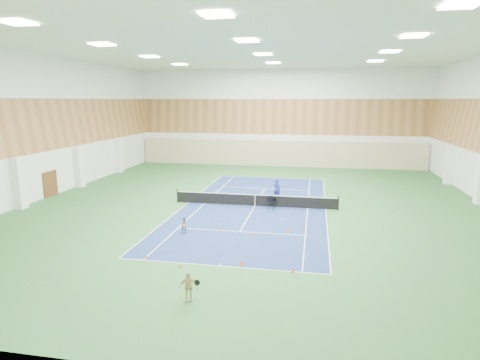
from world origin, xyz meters
name	(u,v)px	position (x,y,z in m)	size (l,w,h in m)	color
ground	(255,206)	(0.00, 0.00, 0.00)	(40.00, 40.00, 0.00)	#29602D
room_shell	(255,130)	(0.00, 0.00, 6.00)	(36.00, 40.00, 12.00)	white
wood_cladding	(256,103)	(0.00, 0.00, 8.00)	(36.00, 40.00, 8.00)	#A36B3C
ceiling_light_grid	(256,49)	(0.00, 0.00, 11.92)	(21.40, 25.40, 0.06)	white
court_surface	(255,206)	(0.00, 0.00, 0.01)	(10.97, 23.77, 0.01)	navy
tennis_balls_scatter	(255,205)	(0.00, 0.00, 0.05)	(10.57, 22.77, 0.07)	#C1DC25
tennis_net	(255,199)	(0.00, 0.00, 0.55)	(12.80, 0.10, 1.10)	black
back_curtain	(278,154)	(0.00, 19.75, 1.60)	(35.40, 0.16, 3.20)	#C6B793
door_left_b	(50,184)	(-17.92, 0.00, 1.10)	(0.08, 1.80, 2.20)	#593319
coach	(277,189)	(1.46, 2.69, 0.84)	(0.62, 0.40, 1.69)	navy
child_court	(185,225)	(-3.32, -7.37, 0.56)	(0.54, 0.42, 1.12)	gray
child_apron	(188,287)	(-0.46, -15.57, 0.64)	(0.75, 0.31, 1.27)	tan
ball_cart	(271,203)	(1.36, -0.60, 0.48)	(0.56, 0.56, 0.97)	black
cone_svc_a	(182,227)	(-3.80, -6.47, 0.11)	(0.20, 0.20, 0.21)	#FF420D
cone_svc_b	(221,229)	(-1.23, -6.49, 0.11)	(0.20, 0.20, 0.22)	orange
cone_svc_c	(252,234)	(0.88, -6.93, 0.09)	(0.17, 0.17, 0.19)	#FF440D
cone_svc_d	(288,230)	(3.02, -5.89, 0.12)	(0.22, 0.22, 0.24)	#FF510D
cone_base_a	(146,256)	(-4.08, -11.58, 0.10)	(0.18, 0.18, 0.19)	#D7610B
cone_base_b	(180,266)	(-1.88, -12.46, 0.10)	(0.17, 0.17, 0.19)	#FF590D
cone_base_c	(242,263)	(1.08, -11.54, 0.12)	(0.22, 0.22, 0.24)	#FC4D0D
cone_base_d	(293,270)	(3.65, -11.95, 0.10)	(0.19, 0.19, 0.21)	#E75E0C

